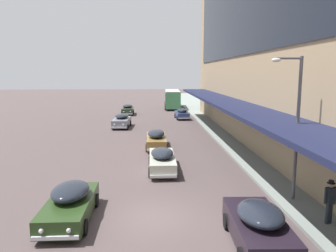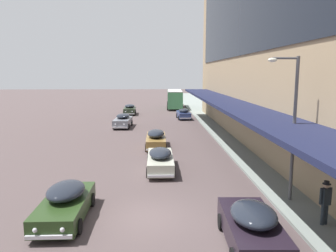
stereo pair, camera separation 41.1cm
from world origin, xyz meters
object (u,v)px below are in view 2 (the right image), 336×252
at_px(sedan_second_mid, 130,109).
at_px(sedan_lead_mid, 160,159).
at_px(sedan_trailing_near, 184,114).
at_px(street_lamp, 291,118).
at_px(sedan_oncoming_rear, 123,121).
at_px(sedan_oncoming_front, 65,202).
at_px(pedestrian_at_kerb, 325,201).
at_px(transit_bus_kerbside_front, 175,98).
at_px(sedan_second_near, 252,226).
at_px(sedan_far_back, 156,139).

distance_m(sedan_second_mid, sedan_lead_mid, 30.36).
bearing_deg(sedan_trailing_near, street_lamp, -85.13).
bearing_deg(sedan_second_mid, sedan_trailing_near, -34.38).
xyz_separation_m(sedan_oncoming_rear, sedan_oncoming_front, (-0.03, -24.79, -0.03)).
bearing_deg(sedan_oncoming_front, sedan_oncoming_rear, 89.93).
bearing_deg(pedestrian_at_kerb, sedan_lead_mid, 128.57).
bearing_deg(sedan_lead_mid, pedestrian_at_kerb, -51.43).
xyz_separation_m(sedan_second_mid, street_lamp, (10.53, -35.65, 3.41)).
distance_m(sedan_second_mid, pedestrian_at_kerb, 39.91).
xyz_separation_m(transit_bus_kerbside_front, sedan_trailing_near, (0.44, -14.09, -1.15)).
distance_m(sedan_second_mid, street_lamp, 37.33).
xyz_separation_m(sedan_oncoming_rear, sedan_second_mid, (-0.17, 12.31, -0.01)).
xyz_separation_m(transit_bus_kerbside_front, street_lamp, (3.01, -44.30, 2.31)).
height_order(sedan_trailing_near, street_lamp, street_lamp).
bearing_deg(sedan_trailing_near, transit_bus_kerbside_front, 91.78).
bearing_deg(sedan_lead_mid, sedan_oncoming_front, -120.92).
bearing_deg(transit_bus_kerbside_front, sedan_trailing_near, -88.22).
bearing_deg(pedestrian_at_kerb, sedan_oncoming_rear, 112.58).
bearing_deg(sedan_oncoming_rear, sedan_lead_mid, -76.68).
height_order(sedan_lead_mid, sedan_trailing_near, sedan_lead_mid).
height_order(sedan_second_near, street_lamp, street_lamp).
height_order(sedan_second_near, pedestrian_at_kerb, pedestrian_at_kerb).
relative_size(sedan_second_mid, sedan_oncoming_front, 0.98).
bearing_deg(transit_bus_kerbside_front, sedan_lead_mid, -94.64).
bearing_deg(sedan_second_near, street_lamp, 54.21).
xyz_separation_m(sedan_far_back, street_lamp, (6.44, -12.28, 3.41)).
xyz_separation_m(sedan_oncoming_rear, sedan_second_near, (7.41, -27.41, 0.02)).
bearing_deg(sedan_lead_mid, sedan_trailing_near, 81.73).
distance_m(sedan_oncoming_front, street_lamp, 11.03).
bearing_deg(street_lamp, sedan_oncoming_rear, 113.92).
xyz_separation_m(sedan_second_near, street_lamp, (2.94, 4.08, 3.38)).
bearing_deg(sedan_far_back, sedan_second_mid, 99.92).
xyz_separation_m(sedan_second_mid, sedan_second_near, (7.58, -39.73, 0.03)).
bearing_deg(sedan_trailing_near, sedan_far_back, -102.17).
distance_m(transit_bus_kerbside_front, sedan_second_mid, 11.51).
xyz_separation_m(sedan_trailing_near, pedestrian_at_kerb, (3.05, -32.92, 0.45)).
distance_m(sedan_far_back, street_lamp, 14.28).
relative_size(transit_bus_kerbside_front, sedan_second_near, 2.15).
relative_size(transit_bus_kerbside_front, sedan_trailing_near, 2.27).
bearing_deg(sedan_second_mid, sedan_lead_mid, -81.72).
distance_m(sedan_oncoming_front, pedestrian_at_kerb, 10.94).
distance_m(transit_bus_kerbside_front, sedan_trailing_near, 14.14).
bearing_deg(sedan_lead_mid, sedan_second_mid, 98.28).
xyz_separation_m(transit_bus_kerbside_front, sedan_oncoming_front, (-7.37, -45.75, -1.13)).
bearing_deg(sedan_lead_mid, transit_bus_kerbside_front, 85.36).
relative_size(sedan_second_mid, street_lamp, 0.66).
bearing_deg(street_lamp, sedan_trailing_near, 94.87).
height_order(sedan_oncoming_rear, sedan_far_back, sedan_oncoming_rear).
height_order(sedan_oncoming_front, sedan_second_near, sedan_second_near).
xyz_separation_m(sedan_oncoming_front, sedan_second_near, (7.44, -2.62, 0.05)).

